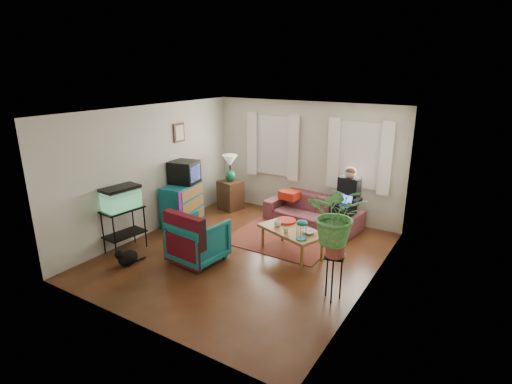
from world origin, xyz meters
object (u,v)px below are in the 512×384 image
Objects in this scene: dresser at (183,204)px; plant_stand at (333,278)px; side_table at (231,195)px; armchair at (198,238)px; coffee_table at (291,242)px; aquarium_stand at (124,230)px; sofa at (313,206)px.

dresser is 4.07m from plant_stand.
dresser reaches higher than side_table.
armchair is 1.69m from coffee_table.
dresser is at bearing 96.29° from aquarium_stand.
side_table is 0.82× the size of armchair.
dresser is 1.60m from aquarium_stand.
armchair is 0.72× the size of coffee_table.
dresser is (-0.34, -1.32, 0.10)m from side_table.
sofa reaches higher than coffee_table.
coffee_table is (2.37, -1.44, -0.10)m from side_table.
aquarium_stand is 0.69× the size of coffee_table.
sofa is at bearing -105.65° from armchair.
sofa is 1.62m from coffee_table.
armchair reaches higher than side_table.
plant_stand reaches higher than coffee_table.
dresser is at bearing -162.52° from coffee_table.
dresser reaches higher than sofa.
side_table is at bearing 145.41° from plant_stand.
coffee_table is at bearing -73.59° from sofa.
aquarium_stand is at bearing -122.23° from sofa.
aquarium_stand is (-0.01, -1.60, -0.04)m from dresser.
aquarium_stand is 0.96× the size of armchair.
sofa is at bearing 3.92° from side_table.
armchair is at bearing -104.34° from sofa.
dresser is 2.72m from coffee_table.
aquarium_stand is 1.16× the size of plant_stand.
armchair is 1.21× the size of plant_stand.
sofa is 2.09m from side_table.
sofa is 2.85m from armchair.
plant_stand is (3.57, -2.46, 0.00)m from side_table.
sofa is 1.77× the size of coffee_table.
plant_stand is at bearing -20.50° from coffee_table.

